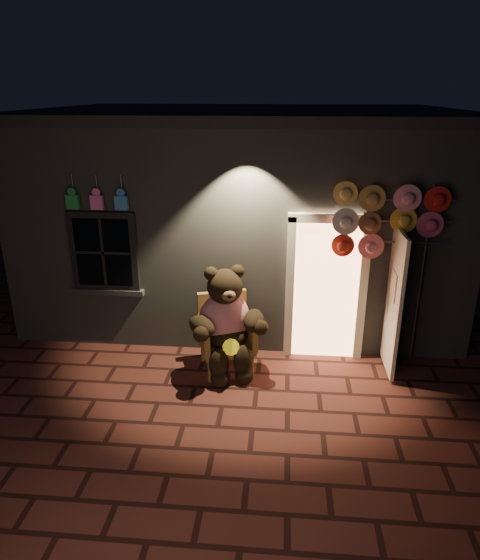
# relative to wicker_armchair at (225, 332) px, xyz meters

# --- Properties ---
(ground) EXTENTS (60.00, 60.00, 0.00)m
(ground) POSITION_rel_wicker_armchair_xyz_m (0.07, -1.01, -0.54)
(ground) COLOR #53251F
(ground) RESTS_ON ground
(shop_building) EXTENTS (7.30, 5.95, 3.51)m
(shop_building) POSITION_rel_wicker_armchair_xyz_m (0.07, 2.98, 1.20)
(shop_building) COLOR slate
(shop_building) RESTS_ON ground
(wicker_armchair) EXTENTS (0.91, 0.87, 1.08)m
(wicker_armchair) POSITION_rel_wicker_armchair_xyz_m (0.00, 0.00, 0.00)
(wicker_armchair) COLOR olive
(wicker_armchair) RESTS_ON ground
(teddy_bear) EXTENTS (1.09, 1.02, 1.58)m
(teddy_bear) POSITION_rel_wicker_armchair_xyz_m (0.03, -0.13, 0.22)
(teddy_bear) COLOR red
(teddy_bear) RESTS_ON ground
(hat_rack) EXTENTS (1.60, 0.22, 2.63)m
(hat_rack) POSITION_rel_wicker_armchair_xyz_m (2.10, 0.27, 1.62)
(hat_rack) COLOR #59595E
(hat_rack) RESTS_ON ground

